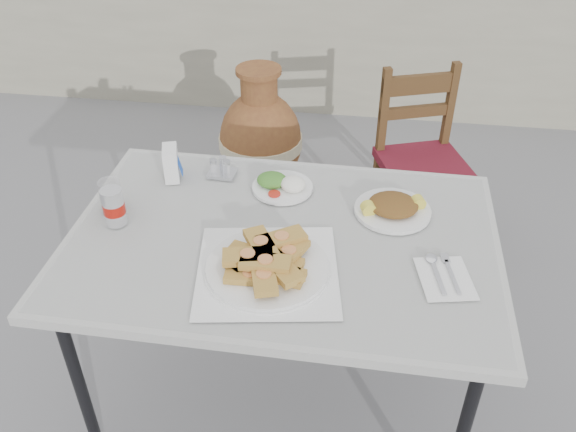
# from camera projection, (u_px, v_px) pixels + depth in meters

# --- Properties ---
(ground) EXTENTS (80.00, 80.00, 0.00)m
(ground) POSITION_uv_depth(u_px,v_px,m) (250.00, 390.00, 2.35)
(ground) COLOR slate
(ground) RESTS_ON ground
(cafe_table) EXTENTS (1.31, 0.90, 0.79)m
(cafe_table) POSITION_uv_depth(u_px,v_px,m) (282.00, 250.00, 1.88)
(cafe_table) COLOR black
(cafe_table) RESTS_ON ground
(pide_plate) EXTENTS (0.45, 0.45, 0.08)m
(pide_plate) POSITION_uv_depth(u_px,v_px,m) (267.00, 261.00, 1.70)
(pide_plate) COLOR white
(pide_plate) RESTS_ON cafe_table
(salad_rice_plate) EXTENTS (0.20, 0.20, 0.05)m
(salad_rice_plate) POSITION_uv_depth(u_px,v_px,m) (282.00, 184.00, 2.04)
(salad_rice_plate) COLOR silver
(salad_rice_plate) RESTS_ON cafe_table
(salad_chopped_plate) EXTENTS (0.24, 0.24, 0.05)m
(salad_chopped_plate) POSITION_uv_depth(u_px,v_px,m) (393.00, 207.00, 1.93)
(salad_chopped_plate) COLOR silver
(salad_chopped_plate) RESTS_ON cafe_table
(soda_can) EXTENTS (0.07, 0.07, 0.12)m
(soda_can) POSITION_uv_depth(u_px,v_px,m) (114.00, 207.00, 1.86)
(soda_can) COLOR silver
(soda_can) RESTS_ON cafe_table
(cola_glass) EXTENTS (0.07, 0.07, 0.10)m
(cola_glass) POSITION_uv_depth(u_px,v_px,m) (111.00, 197.00, 1.94)
(cola_glass) COLOR white
(cola_glass) RESTS_ON cafe_table
(napkin_holder) EXTENTS (0.08, 0.11, 0.11)m
(napkin_holder) POSITION_uv_depth(u_px,v_px,m) (171.00, 163.00, 2.08)
(napkin_holder) COLOR white
(napkin_holder) RESTS_ON cafe_table
(condiment_caddy) EXTENTS (0.10, 0.08, 0.07)m
(condiment_caddy) POSITION_uv_depth(u_px,v_px,m) (222.00, 169.00, 2.11)
(condiment_caddy) COLOR silver
(condiment_caddy) RESTS_ON cafe_table
(cutlery_napkin) EXTENTS (0.17, 0.21, 0.01)m
(cutlery_napkin) POSITION_uv_depth(u_px,v_px,m) (443.00, 274.00, 1.70)
(cutlery_napkin) COLOR white
(cutlery_napkin) RESTS_ON cafe_table
(chair) EXTENTS (0.49, 0.49, 0.87)m
(chair) POSITION_uv_depth(u_px,v_px,m) (421.00, 160.00, 2.87)
(chair) COLOR #351F0E
(chair) RESTS_ON ground
(terracotta_urn) EXTENTS (0.44, 0.44, 0.76)m
(terracotta_urn) POSITION_uv_depth(u_px,v_px,m) (261.00, 142.00, 3.20)
(terracotta_urn) COLOR brown
(terracotta_urn) RESTS_ON ground
(back_wall) EXTENTS (6.00, 0.25, 1.20)m
(back_wall) POSITION_uv_depth(u_px,v_px,m) (320.00, 22.00, 3.99)
(back_wall) COLOR #9C9782
(back_wall) RESTS_ON ground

